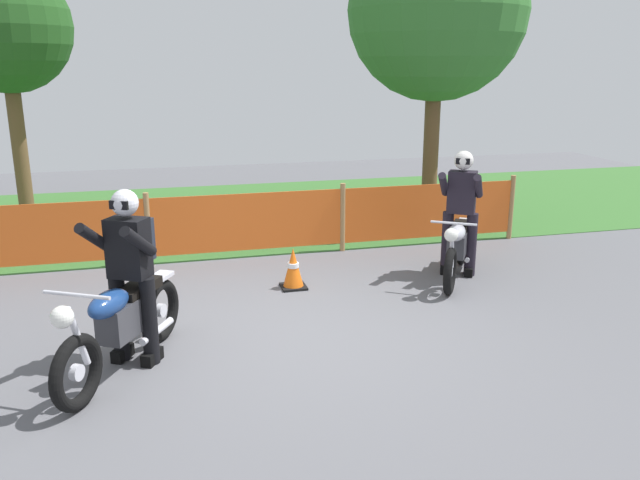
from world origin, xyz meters
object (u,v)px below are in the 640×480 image
object	(u,v)px
motorcycle_lead	(457,247)
traffic_cone	(293,268)
rider_trailing	(130,267)
rider_lead	(461,206)
motorcycle_trailing	(122,323)

from	to	relation	value
motorcycle_lead	traffic_cone	bearing A→B (deg)	-61.60
motorcycle_lead	rider_trailing	world-z (taller)	rider_trailing
rider_trailing	motorcycle_lead	bearing A→B (deg)	139.18
motorcycle_lead	rider_lead	xyz separation A→B (m)	(0.11, 0.18, 0.51)
motorcycle_lead	motorcycle_trailing	world-z (taller)	motorcycle_trailing
traffic_cone	motorcycle_lead	bearing A→B (deg)	-4.80
motorcycle_trailing	rider_lead	size ratio (longest dim) A/B	1.11
motorcycle_trailing	rider_lead	world-z (taller)	rider_lead
motorcycle_trailing	traffic_cone	world-z (taller)	motorcycle_trailing
motorcycle_lead	motorcycle_trailing	size ratio (longest dim) A/B	0.89
rider_lead	rider_trailing	size ratio (longest dim) A/B	1.00
motorcycle_lead	traffic_cone	distance (m)	2.20
motorcycle_trailing	traffic_cone	size ratio (longest dim) A/B	3.53
motorcycle_lead	motorcycle_trailing	xyz separation A→B (m)	(-4.21, -1.68, 0.04)
motorcycle_lead	rider_lead	world-z (taller)	rider_lead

